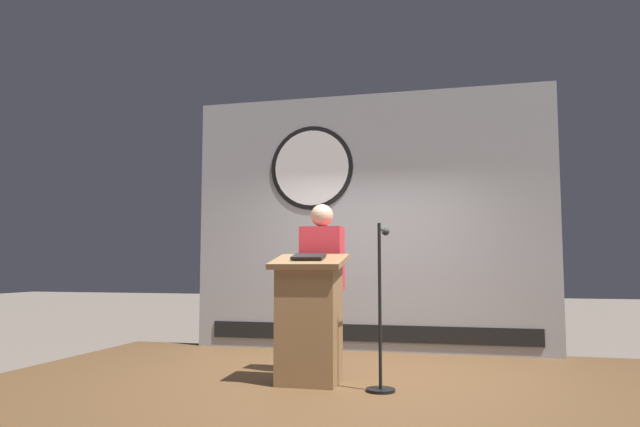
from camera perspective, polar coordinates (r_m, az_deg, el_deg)
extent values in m
plane|color=#6B6056|center=(5.49, 1.65, -19.10)|extent=(40.00, 40.00, 0.00)
cube|color=brown|center=(5.46, 1.65, -17.57)|extent=(6.40, 4.00, 0.30)
cube|color=#9E9EA3|center=(7.17, 4.76, -0.71)|extent=(4.41, 0.10, 3.15)
cylinder|color=black|center=(7.34, -0.82, 4.48)|extent=(1.06, 0.02, 1.06)
cylinder|color=white|center=(7.33, -0.83, 4.49)|extent=(0.95, 0.02, 0.95)
cube|color=black|center=(7.13, 4.77, -11.58)|extent=(3.97, 0.02, 0.20)
cube|color=olive|center=(5.20, -1.08, -10.74)|extent=(0.52, 0.40, 1.03)
cube|color=olive|center=(5.18, -1.07, -4.71)|extent=(0.64, 0.50, 0.14)
cube|color=black|center=(5.16, -1.12, -4.21)|extent=(0.28, 0.20, 0.06)
cylinder|color=black|center=(5.68, 0.20, -11.50)|extent=(0.26, 0.26, 0.79)
cube|color=red|center=(5.64, 0.20, -4.41)|extent=(0.40, 0.24, 0.61)
sphere|color=tan|center=(5.66, 0.20, -0.21)|extent=(0.22, 0.22, 0.22)
cylinder|color=black|center=(5.01, 5.94, -16.79)|extent=(0.24, 0.24, 0.02)
cylinder|color=black|center=(4.91, 5.87, -9.01)|extent=(0.03, 0.03, 1.38)
cylinder|color=black|center=(5.11, 6.13, -1.65)|extent=(0.02, 0.41, 0.02)
sphere|color=#262626|center=(5.32, 6.43, -1.78)|extent=(0.07, 0.07, 0.07)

